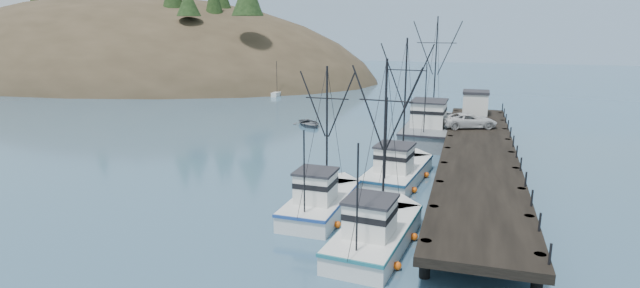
# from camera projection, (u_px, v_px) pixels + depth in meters

# --- Properties ---
(ground) EXTENTS (400.00, 400.00, 0.00)m
(ground) POSITION_uv_depth(u_px,v_px,m) (250.00, 222.00, 31.96)
(ground) COLOR #335571
(ground) RESTS_ON ground
(pier) EXTENTS (6.00, 44.00, 2.00)m
(pier) POSITION_uv_depth(u_px,v_px,m) (479.00, 153.00, 42.50)
(pier) COLOR black
(pier) RESTS_ON ground
(headland) EXTENTS (134.80, 78.00, 51.00)m
(headland) POSITION_uv_depth(u_px,v_px,m) (112.00, 93.00, 127.39)
(headland) COLOR #382D1E
(headland) RESTS_ON ground
(distant_ridge) EXTENTS (360.00, 40.00, 26.00)m
(distant_ridge) POSITION_uv_depth(u_px,v_px,m) (465.00, 59.00, 187.33)
(distant_ridge) COLOR #9EB2C6
(distant_ridge) RESTS_ON ground
(distant_ridge_far) EXTENTS (180.00, 25.00, 18.00)m
(distant_ridge_far) POSITION_uv_depth(u_px,v_px,m) (346.00, 54.00, 215.44)
(distant_ridge_far) COLOR silver
(distant_ridge_far) RESTS_ON ground
(moored_sailboats) EXTENTS (24.65, 14.64, 6.35)m
(moored_sailboats) POSITION_uv_depth(u_px,v_px,m) (202.00, 89.00, 96.01)
(moored_sailboats) COLOR silver
(moored_sailboats) RESTS_ON ground
(trawler_near) EXTENTS (4.41, 10.73, 10.90)m
(trawler_near) POSITION_uv_depth(u_px,v_px,m) (377.00, 231.00, 28.59)
(trawler_near) COLOR silver
(trawler_near) RESTS_ON ground
(trawler_mid) EXTENTS (3.61, 9.97, 10.08)m
(trawler_mid) POSITION_uv_depth(u_px,v_px,m) (323.00, 200.00, 33.67)
(trawler_mid) COLOR silver
(trawler_mid) RESTS_ON ground
(trawler_far) EXTENTS (4.85, 11.55, 11.71)m
(trawler_far) POSITION_uv_depth(u_px,v_px,m) (399.00, 170.00, 40.65)
(trawler_far) COLOR silver
(trawler_far) RESTS_ON ground
(work_vessel) EXTENTS (5.45, 16.44, 13.63)m
(work_vessel) POSITION_uv_depth(u_px,v_px,m) (431.00, 127.00, 55.55)
(work_vessel) COLOR slate
(work_vessel) RESTS_ON ground
(pier_shed) EXTENTS (3.00, 3.20, 2.80)m
(pier_shed) POSITION_uv_depth(u_px,v_px,m) (475.00, 102.00, 58.96)
(pier_shed) COLOR silver
(pier_shed) RESTS_ON pier
(pickup_truck) EXTENTS (5.99, 4.28, 1.52)m
(pickup_truck) POSITION_uv_depth(u_px,v_px,m) (470.00, 120.00, 51.37)
(pickup_truck) COLOR silver
(pickup_truck) RESTS_ON pier
(motorboat) EXTENTS (5.55, 5.81, 0.98)m
(motorboat) POSITION_uv_depth(u_px,v_px,m) (309.00, 126.00, 62.54)
(motorboat) COLOR #53565C
(motorboat) RESTS_ON ground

